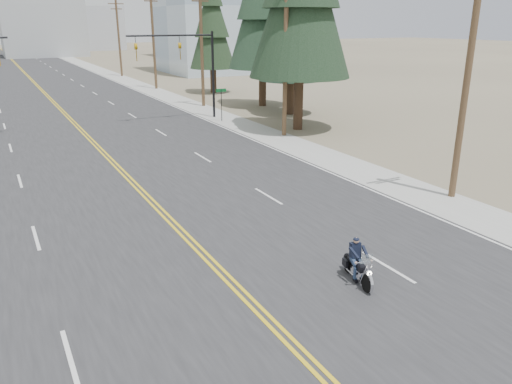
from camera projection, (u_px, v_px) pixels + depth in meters
The scene contains 16 objects.
road at pixel (32, 80), 69.31m from camera, with size 20.00×200.00×0.01m, color #303033.
sidewalk_right at pixel (115, 76), 74.44m from camera, with size 3.00×200.00×0.01m, color #A5A5A0.
traffic_mast_right at pixel (189, 58), 40.00m from camera, with size 7.10×0.26×7.00m.
street_sign at pixel (221, 99), 40.15m from camera, with size 0.90×0.06×2.62m.
utility_pole_a at pixel (468, 70), 21.28m from camera, with size 2.20×0.30×11.00m.
utility_pole_b at pixel (286, 49), 33.72m from camera, with size 2.20×0.30×11.50m.
utility_pole_c at pixel (202, 44), 46.32m from camera, with size 2.20×0.30×11.00m.
utility_pole_d at pixel (153, 37), 58.76m from camera, with size 2.20×0.30×11.50m.
utility_pole_e at pixel (119, 36), 73.04m from camera, with size 2.20×0.30×11.00m.
glass_building at pixel (238, 7), 80.36m from camera, with size 24.00×16.00×20.00m, color #9EB5CC.
haze_bldg_b at pixel (42, 25), 116.53m from camera, with size 18.00×14.00×14.00m, color #ADB2B7.
haze_bldg_c at pixel (194, 16), 117.64m from camera, with size 16.00×12.00×18.00m, color #B7BCC6.
haze_bldg_e at pixel (96, 28), 145.31m from camera, with size 14.00×14.00×12.00m, color #B7BCC6.
motorcyclist at pixel (358, 262), 15.32m from camera, with size 0.77×1.79×1.40m, color black, non-canonical shape.
conifer_mid at pixel (292, 13), 41.31m from camera, with size 5.48×5.48×14.60m.
conifer_far at pixel (212, 20), 54.88m from camera, with size 5.13×5.13×13.73m.
Camera 1 is at (-5.79, -6.97, 7.66)m, focal length 35.00 mm.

